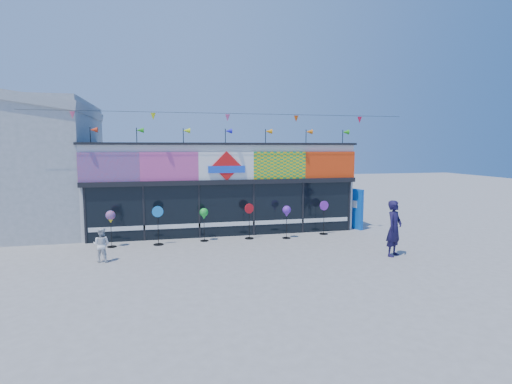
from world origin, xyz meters
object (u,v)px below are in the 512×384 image
object	(u,v)px
spinner_1	(158,224)
spinner_3	(249,220)
blue_sign	(355,209)
spinner_5	(324,217)
spinner_4	(287,212)
spinner_0	(111,218)
spinner_2	(204,215)
child	(101,245)
adult_man	(394,228)

from	to	relation	value
spinner_1	spinner_3	size ratio (longest dim) A/B	1.03
blue_sign	spinner_1	world-z (taller)	blue_sign
spinner_5	spinner_4	bearing A→B (deg)	-167.62
spinner_0	spinner_5	world-z (taller)	spinner_5
spinner_2	spinner_4	size ratio (longest dim) A/B	0.98
spinner_1	spinner_5	distance (m)	7.25
spinner_3	spinner_5	distance (m)	3.46
blue_sign	spinner_5	distance (m)	2.10
spinner_1	blue_sign	bearing A→B (deg)	7.43
spinner_2	spinner_5	world-z (taller)	spinner_5
blue_sign	spinner_3	bearing A→B (deg)	172.33
spinner_2	spinner_4	distance (m)	3.51
spinner_3	spinner_5	size ratio (longest dim) A/B	1.00
spinner_2	spinner_5	distance (m)	5.39
spinner_0	child	size ratio (longest dim) A/B	1.22
spinner_0	spinner_1	distance (m)	1.82
spinner_0	adult_man	size ratio (longest dim) A/B	0.72
spinner_2	spinner_5	bearing A→B (deg)	1.44
adult_man	child	size ratio (longest dim) A/B	1.69
adult_man	spinner_5	bearing A→B (deg)	70.98
spinner_1	spinner_4	xyz separation A→B (m)	(5.36, -0.04, 0.30)
spinner_0	adult_man	distance (m)	10.71
spinner_1	spinner_2	distance (m)	1.89
spinner_1	spinner_4	distance (m)	5.37
adult_man	spinner_4	bearing A→B (deg)	95.74
spinner_3	adult_man	size ratio (longest dim) A/B	0.76
spinner_3	adult_man	distance (m)	5.91
child	spinner_3	bearing A→B (deg)	-140.37
spinner_4	spinner_5	xyz separation A→B (m)	(1.88, 0.41, -0.33)
spinner_5	child	size ratio (longest dim) A/B	1.27
spinner_5	adult_man	world-z (taller)	adult_man
blue_sign	spinner_0	size ratio (longest dim) A/B	1.33
spinner_2	child	bearing A→B (deg)	-148.66
blue_sign	adult_man	size ratio (longest dim) A/B	0.95
child	blue_sign	bearing A→B (deg)	-146.03
adult_man	child	distance (m)	10.27
spinner_4	child	size ratio (longest dim) A/B	1.19
spinner_1	spinner_2	bearing A→B (deg)	7.40
blue_sign	spinner_5	world-z (taller)	blue_sign
blue_sign	spinner_2	bearing A→B (deg)	169.81
spinner_0	spinner_4	size ratio (longest dim) A/B	1.02
spinner_1	spinner_2	xyz separation A→B (m)	(1.86, 0.24, 0.28)
spinner_2	adult_man	xyz separation A→B (m)	(6.43, -3.81, -0.11)
blue_sign	child	world-z (taller)	blue_sign
spinner_3	child	size ratio (longest dim) A/B	1.28
spinner_0	spinner_4	xyz separation A→B (m)	(7.15, -0.07, -0.03)
spinner_2	spinner_4	bearing A→B (deg)	-4.53
blue_sign	spinner_4	size ratio (longest dim) A/B	1.36
spinner_3	child	xyz separation A→B (m)	(-5.64, -2.27, -0.21)
blue_sign	spinner_4	bearing A→B (deg)	-179.71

